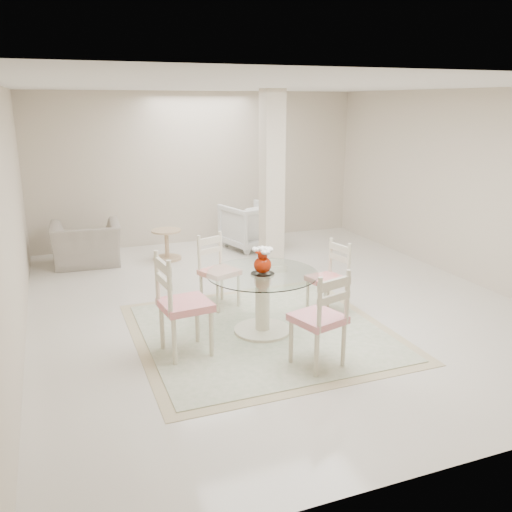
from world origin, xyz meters
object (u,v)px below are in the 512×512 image
object	(u,v)px
column	(272,184)
dining_table	(262,303)
dining_chair_south	(323,313)
recliner_taupe	(86,244)
dining_chair_north	(216,265)
dining_chair_west	(178,297)
red_vase	(263,260)
dining_chair_east	(332,273)
side_table	(167,246)
armchair_white	(251,226)

from	to	relation	value
column	dining_table	size ratio (longest dim) A/B	2.20
dining_chair_south	recliner_taupe	distance (m)	4.84
recliner_taupe	dining_chair_north	bearing A→B (deg)	122.91
dining_chair_west	dining_chair_south	distance (m)	1.46
dining_chair_north	dining_chair_south	world-z (taller)	dining_chair_south
red_vase	recliner_taupe	bearing A→B (deg)	115.23
red_vase	dining_chair_east	bearing A→B (deg)	12.94
red_vase	dining_chair_west	size ratio (longest dim) A/B	0.25
dining_table	side_table	world-z (taller)	dining_table
column	recliner_taupe	bearing A→B (deg)	152.92
dining_chair_north	armchair_white	xyz separation A→B (m)	(1.41, 2.53, -0.14)
dining_chair_south	recliner_taupe	bearing A→B (deg)	-83.64
dining_chair_west	recliner_taupe	size ratio (longest dim) A/B	1.15
red_vase	dining_chair_north	bearing A→B (deg)	103.53
red_vase	dining_chair_west	world-z (taller)	dining_chair_west
column	dining_chair_east	xyz separation A→B (m)	(-0.00, -1.90, -0.82)
dining_chair_east	dining_chair_south	size ratio (longest dim) A/B	0.91
armchair_white	side_table	size ratio (longest dim) A/B	1.75
armchair_white	dining_chair_south	bearing A→B (deg)	62.99
column	side_table	distance (m)	2.13
dining_chair_east	dining_chair_north	bearing A→B (deg)	-134.19
dining_chair_west	armchair_white	bearing A→B (deg)	-36.43
dining_chair_east	dining_chair_north	size ratio (longest dim) A/B	0.98
dining_chair_south	recliner_taupe	size ratio (longest dim) A/B	1.06
side_table	red_vase	bearing A→B (deg)	-83.40
dining_chair_west	dining_chair_south	xyz separation A→B (m)	(1.23, -0.78, -0.05)
dining_chair_north	recliner_taupe	xyz separation A→B (m)	(-1.40, 2.48, -0.20)
armchair_white	side_table	bearing A→B (deg)	-7.61
dining_table	dining_chair_north	xyz separation A→B (m)	(-0.23, 0.99, 0.18)
dining_chair_west	side_table	size ratio (longest dim) A/B	2.40
armchair_white	recliner_taupe	bearing A→B (deg)	-14.24
dining_chair_north	dining_chair_east	bearing A→B (deg)	-53.37
column	dining_chair_east	bearing A→B (deg)	-90.07
dining_table	dining_chair_east	bearing A→B (deg)	12.76
dining_table	dining_chair_south	world-z (taller)	dining_chair_south
dining_chair_south	armchair_white	bearing A→B (deg)	-118.07
dining_table	armchair_white	size ratio (longest dim) A/B	1.40
red_vase	dining_chair_south	bearing A→B (deg)	-77.13
dining_chair_east	side_table	world-z (taller)	dining_chair_east
dining_chair_east	dining_chair_west	size ratio (longest dim) A/B	0.84
dining_chair_west	side_table	xyz separation A→B (m)	(0.62, 3.53, -0.40)
dining_table	dining_chair_south	bearing A→B (deg)	-76.95
dining_chair_north	dining_chair_west	xyz separation A→B (m)	(-0.77, -1.21, 0.09)
column	red_vase	world-z (taller)	column
dining_chair_south	dining_table	bearing A→B (deg)	-93.25
armchair_white	dining_chair_north	bearing A→B (deg)	45.69
red_vase	dining_chair_west	xyz separation A→B (m)	(-1.01, -0.22, -0.23)
armchair_white	dining_chair_west	bearing A→B (deg)	44.56
dining_chair_east	side_table	distance (m)	3.39
red_vase	side_table	world-z (taller)	red_vase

